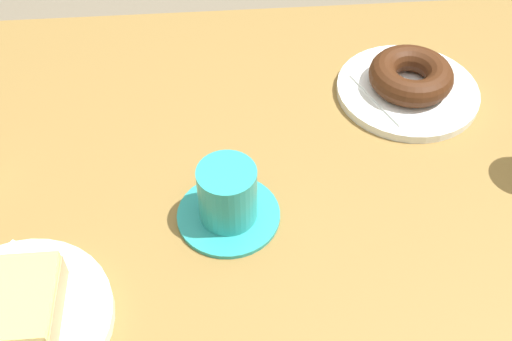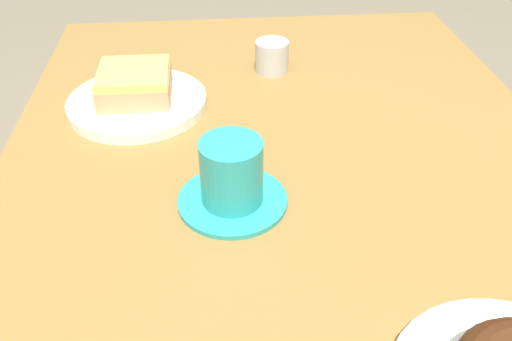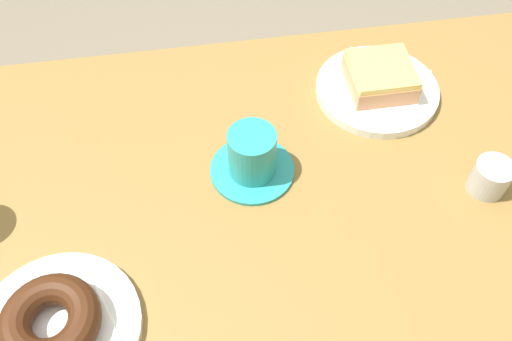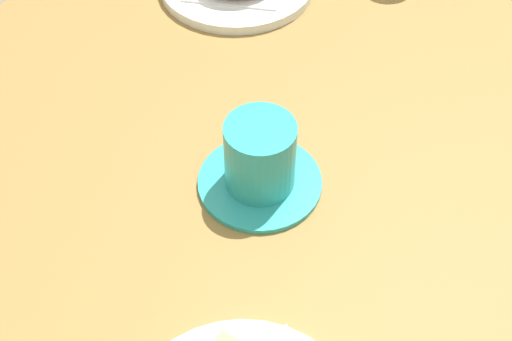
{
  "view_description": "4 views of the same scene",
  "coord_description": "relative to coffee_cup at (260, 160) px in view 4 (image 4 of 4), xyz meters",
  "views": [
    {
      "loc": [
        -0.02,
        0.53,
        1.33
      ],
      "look_at": [
        -0.06,
        0.02,
        0.76
      ],
      "focal_mm": 42.74,
      "sensor_mm": 36.0,
      "label": 1
    },
    {
      "loc": [
        -0.49,
        0.09,
        1.13
      ],
      "look_at": [
        -0.02,
        0.05,
        0.78
      ],
      "focal_mm": 37.19,
      "sensor_mm": 36.0,
      "label": 2
    },
    {
      "loc": [
        -0.09,
        -0.4,
        1.4
      ],
      "look_at": [
        -0.02,
        0.05,
        0.77
      ],
      "focal_mm": 38.32,
      "sensor_mm": 36.0,
      "label": 3
    },
    {
      "loc": [
        0.35,
        0.31,
        1.28
      ],
      "look_at": [
        -0.02,
        0.08,
        0.77
      ],
      "focal_mm": 48.19,
      "sensor_mm": 36.0,
      "label": 4
    }
  ],
  "objects": [
    {
      "name": "coffee_cup",
      "position": [
        0.0,
        0.0,
        0.0
      ],
      "size": [
        0.13,
        0.13,
        0.08
      ],
      "color": "teal",
      "rests_on": "table"
    },
    {
      "name": "table",
      "position": [
        0.02,
        -0.08,
        -0.11
      ],
      "size": [
        1.1,
        0.74,
        0.74
      ],
      "color": "olive",
      "rests_on": "ground_plane"
    }
  ]
}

